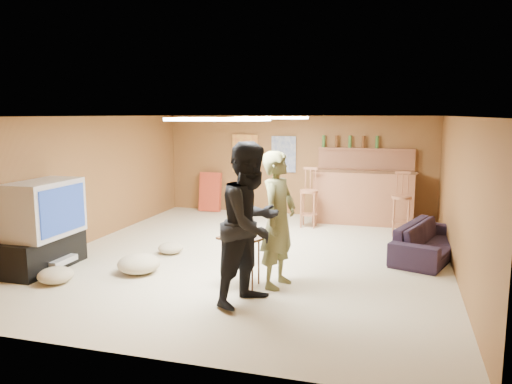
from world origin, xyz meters
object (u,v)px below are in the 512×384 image
(person_olive, at_px, (278,220))
(tray_table, at_px, (241,262))
(tv_body, at_px, (45,209))
(bar_counter, at_px, (363,197))
(person_black, at_px, (251,224))
(sofa, at_px, (430,241))

(person_olive, bearing_deg, tray_table, 121.73)
(tv_body, xyz_separation_m, tray_table, (2.91, 0.10, -0.57))
(tv_body, bearing_deg, person_olive, 4.33)
(bar_counter, xyz_separation_m, tray_table, (-1.24, -4.35, -0.22))
(bar_counter, distance_m, person_black, 4.97)
(bar_counter, relative_size, person_black, 1.04)
(person_olive, relative_size, tray_table, 2.68)
(tv_body, relative_size, sofa, 0.59)
(tray_table, bearing_deg, bar_counter, 74.07)
(bar_counter, distance_m, person_olive, 4.28)
(person_olive, xyz_separation_m, tray_table, (-0.46, -0.16, -0.56))
(person_olive, relative_size, sofa, 0.96)
(person_black, distance_m, tray_table, 0.86)
(bar_counter, relative_size, sofa, 1.08)
(bar_counter, xyz_separation_m, person_black, (-0.95, -4.86, 0.41))
(person_black, bearing_deg, bar_counter, 11.86)
(person_black, xyz_separation_m, tray_table, (-0.29, 0.51, -0.63))
(sofa, bearing_deg, tv_body, 130.79)
(tv_body, height_order, person_olive, person_olive)
(bar_counter, relative_size, person_olive, 1.13)
(sofa, relative_size, tray_table, 2.80)
(person_olive, height_order, tray_table, person_olive)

